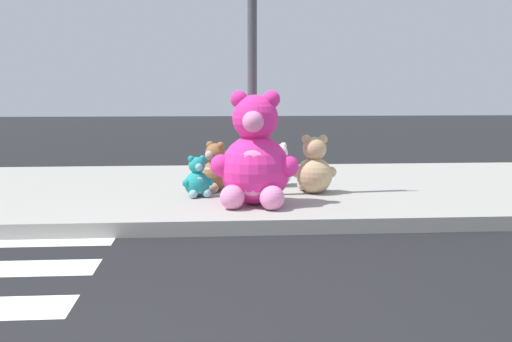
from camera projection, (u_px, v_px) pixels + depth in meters
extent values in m
cube|color=#9E9B93|center=(172.00, 192.00, 8.02)|extent=(28.00, 4.40, 0.15)
cylinder|color=#4C4C51|center=(252.00, 59.00, 7.08)|extent=(0.11, 0.11, 3.20)
sphere|color=#F22D93|center=(255.00, 170.00, 6.70)|extent=(0.76, 0.76, 0.76)
ellipsoid|color=pink|center=(253.00, 173.00, 6.43)|extent=(0.44, 0.24, 0.49)
sphere|color=#F22D93|center=(255.00, 118.00, 6.62)|extent=(0.50, 0.50, 0.50)
sphere|color=pink|center=(253.00, 122.00, 6.42)|extent=(0.23, 0.23, 0.23)
sphere|color=#F22D93|center=(271.00, 99.00, 6.58)|extent=(0.19, 0.19, 0.19)
sphere|color=#F22D93|center=(288.00, 166.00, 6.56)|extent=(0.24, 0.24, 0.24)
sphere|color=pink|center=(272.00, 198.00, 6.39)|extent=(0.26, 0.26, 0.26)
sphere|color=#F22D93|center=(239.00, 99.00, 6.61)|extent=(0.19, 0.19, 0.19)
sphere|color=#F22D93|center=(221.00, 165.00, 6.63)|extent=(0.24, 0.24, 0.24)
sphere|color=pink|center=(232.00, 197.00, 6.43)|extent=(0.26, 0.26, 0.26)
sphere|color=white|center=(279.00, 173.00, 8.02)|extent=(0.34, 0.34, 0.34)
ellipsoid|color=white|center=(272.00, 172.00, 8.10)|extent=(0.19, 0.18, 0.22)
sphere|color=white|center=(279.00, 153.00, 7.98)|extent=(0.23, 0.23, 0.23)
sphere|color=white|center=(274.00, 154.00, 8.05)|extent=(0.10, 0.10, 0.10)
sphere|color=white|center=(275.00, 147.00, 7.91)|extent=(0.09, 0.09, 0.09)
sphere|color=white|center=(268.00, 172.00, 7.93)|extent=(0.11, 0.11, 0.11)
sphere|color=white|center=(266.00, 181.00, 8.07)|extent=(0.12, 0.12, 0.12)
sphere|color=white|center=(283.00, 146.00, 8.02)|extent=(0.09, 0.09, 0.09)
sphere|color=white|center=(285.00, 169.00, 8.16)|extent=(0.11, 0.11, 0.11)
sphere|color=white|center=(276.00, 179.00, 8.20)|extent=(0.12, 0.12, 0.12)
sphere|color=teal|center=(197.00, 184.00, 7.22)|extent=(0.30, 0.30, 0.30)
ellipsoid|color=#7BBFBC|center=(199.00, 185.00, 7.12)|extent=(0.17, 0.11, 0.19)
sphere|color=teal|center=(197.00, 165.00, 7.19)|extent=(0.19, 0.19, 0.19)
sphere|color=#7BBFBC|center=(199.00, 167.00, 7.11)|extent=(0.09, 0.09, 0.09)
sphere|color=teal|center=(202.00, 158.00, 7.20)|extent=(0.07, 0.07, 0.07)
sphere|color=teal|center=(209.00, 182.00, 7.23)|extent=(0.09, 0.09, 0.09)
sphere|color=#7BBFBC|center=(207.00, 193.00, 7.14)|extent=(0.10, 0.10, 0.10)
sphere|color=teal|center=(191.00, 159.00, 7.16)|extent=(0.07, 0.07, 0.07)
sphere|color=teal|center=(186.00, 183.00, 7.13)|extent=(0.09, 0.09, 0.09)
sphere|color=#7BBFBC|center=(193.00, 194.00, 7.09)|extent=(0.10, 0.10, 0.10)
sphere|color=olive|center=(215.00, 176.00, 7.61)|extent=(0.38, 0.38, 0.38)
ellipsoid|color=tan|center=(208.00, 177.00, 7.51)|extent=(0.21, 0.20, 0.24)
sphere|color=olive|center=(215.00, 153.00, 7.58)|extent=(0.25, 0.25, 0.25)
sphere|color=tan|center=(210.00, 155.00, 7.50)|extent=(0.11, 0.11, 0.11)
sphere|color=olive|center=(221.00, 146.00, 7.51)|extent=(0.09, 0.09, 0.09)
sphere|color=olive|center=(224.00, 175.00, 7.46)|extent=(0.12, 0.12, 0.12)
sphere|color=tan|center=(213.00, 188.00, 7.44)|extent=(0.13, 0.13, 0.13)
sphere|color=olive|center=(210.00, 145.00, 7.62)|extent=(0.09, 0.09, 0.09)
sphere|color=olive|center=(202.00, 173.00, 7.68)|extent=(0.12, 0.12, 0.12)
sphere|color=tan|center=(201.00, 186.00, 7.57)|extent=(0.13, 0.13, 0.13)
sphere|color=tan|center=(314.00, 175.00, 7.44)|extent=(0.44, 0.44, 0.44)
ellipsoid|color=beige|center=(313.00, 174.00, 7.59)|extent=(0.25, 0.12, 0.28)
sphere|color=tan|center=(315.00, 149.00, 7.40)|extent=(0.29, 0.29, 0.29)
sphere|color=beige|center=(314.00, 149.00, 7.52)|extent=(0.13, 0.13, 0.13)
sphere|color=tan|center=(306.00, 139.00, 7.38)|extent=(0.11, 0.11, 0.11)
sphere|color=tan|center=(297.00, 172.00, 7.49)|extent=(0.14, 0.14, 0.14)
sphere|color=beige|center=(303.00, 185.00, 7.64)|extent=(0.15, 0.15, 0.15)
sphere|color=tan|center=(323.00, 139.00, 7.38)|extent=(0.11, 0.11, 0.11)
sphere|color=tan|center=(331.00, 172.00, 7.49)|extent=(0.14, 0.14, 0.14)
sphere|color=beige|center=(322.00, 185.00, 7.64)|extent=(0.15, 0.15, 0.15)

